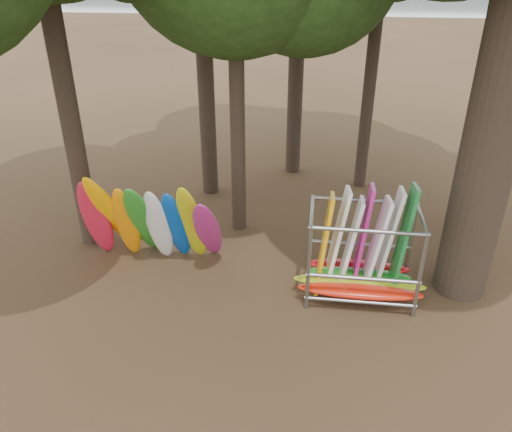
# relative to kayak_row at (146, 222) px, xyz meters

# --- Properties ---
(ground) EXTENTS (120.00, 120.00, 0.00)m
(ground) POSITION_rel_kayak_row_xyz_m (3.08, -1.11, -1.24)
(ground) COLOR #47331E
(ground) RESTS_ON ground
(lake) EXTENTS (160.00, 160.00, 0.00)m
(lake) POSITION_rel_kayak_row_xyz_m (3.08, 58.89, -1.24)
(lake) COLOR gray
(lake) RESTS_ON ground
(kayak_row) EXTENTS (3.82, 2.18, 2.95)m
(kayak_row) POSITION_rel_kayak_row_xyz_m (0.00, 0.00, 0.00)
(kayak_row) COLOR #B5162E
(kayak_row) RESTS_ON ground
(storage_rack) EXTENTS (3.16, 1.60, 2.87)m
(storage_rack) POSITION_rel_kayak_row_xyz_m (5.47, -0.66, -0.21)
(storage_rack) COLOR gray
(storage_rack) RESTS_ON ground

